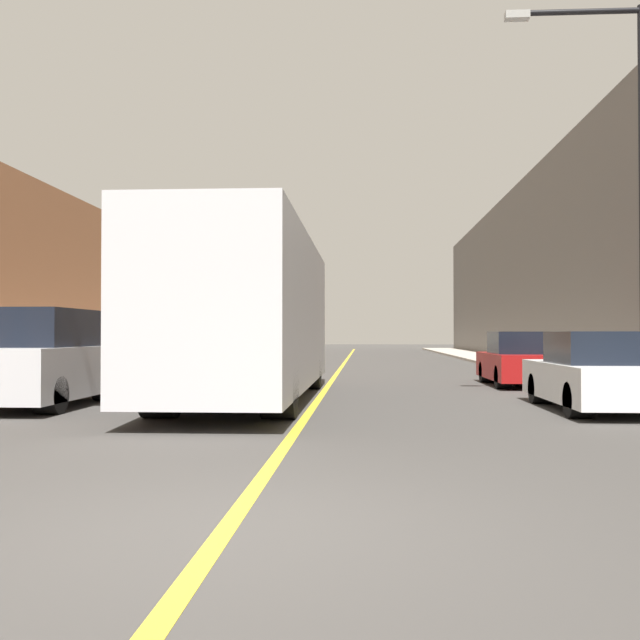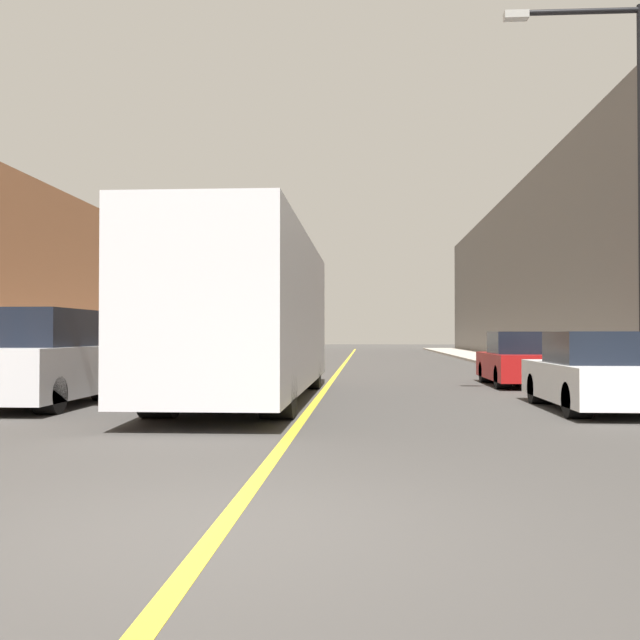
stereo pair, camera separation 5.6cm
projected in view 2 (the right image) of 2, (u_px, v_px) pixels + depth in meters
name	position (u px, v px, depth m)	size (l,w,h in m)	color
ground_plane	(219.00, 530.00, 5.42)	(200.00, 200.00, 0.00)	#3F3D3A
sidewalk_left	(179.00, 363.00, 35.85)	(2.97, 72.00, 0.12)	#B2AA9E
sidewalk_right	(514.00, 363.00, 34.86)	(2.97, 72.00, 0.12)	#B2AA9E
building_row_left	(108.00, 298.00, 36.13)	(4.00, 72.00, 6.38)	#B2724C
building_row_right	(589.00, 260.00, 34.74)	(4.00, 72.00, 9.74)	#66605B
road_center_line	(344.00, 364.00, 35.36)	(0.16, 72.00, 0.01)	gold
bus	(250.00, 314.00, 16.07)	(2.58, 11.12, 3.48)	silver
parked_suv_left	(42.00, 362.00, 14.67)	(1.87, 4.51, 1.91)	silver
car_right_near	(597.00, 375.00, 13.88)	(1.85, 4.42, 1.47)	silver
car_right_mid	(520.00, 361.00, 20.62)	(1.77, 4.25, 1.49)	maroon
street_lamp_right	(630.00, 173.00, 15.37)	(2.91, 0.24, 8.09)	black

